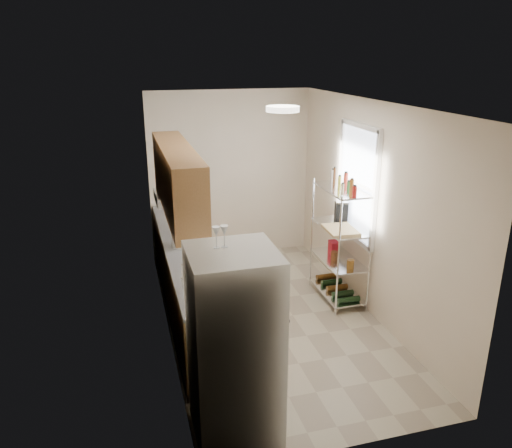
{
  "coord_description": "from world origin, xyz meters",
  "views": [
    {
      "loc": [
        -1.63,
        -5.19,
        3.11
      ],
      "look_at": [
        -0.13,
        0.25,
        1.16
      ],
      "focal_mm": 35.0,
      "sensor_mm": 36.0,
      "label": 1
    }
  ],
  "objects": [
    {
      "name": "window",
      "position": [
        1.23,
        0.35,
        1.55
      ],
      "size": [
        0.06,
        1.0,
        1.46
      ],
      "primitive_type": "cube",
      "color": "white",
      "rests_on": "room"
    },
    {
      "name": "bakers_rack",
      "position": [
        1.0,
        0.3,
        1.11
      ],
      "size": [
        0.45,
        0.9,
        1.73
      ],
      "color": "silver",
      "rests_on": "ground"
    },
    {
      "name": "frying_pan_small",
      "position": [
        -0.88,
        1.17,
        0.92
      ],
      "size": [
        0.23,
        0.23,
        0.04
      ],
      "primitive_type": "cylinder",
      "rotation": [
        0.0,
        0.0,
        -0.04
      ],
      "color": "black",
      "rests_on": "counter_run"
    },
    {
      "name": "room",
      "position": [
        0.0,
        0.0,
        1.3
      ],
      "size": [
        2.52,
        4.42,
        2.62
      ],
      "color": "#B7AD94",
      "rests_on": "ground"
    },
    {
      "name": "espresso_machine",
      "position": [
        1.11,
        0.52,
        1.15
      ],
      "size": [
        0.23,
        0.28,
        0.28
      ],
      "primitive_type": "cube",
      "rotation": [
        0.0,
        0.0,
        -0.33
      ],
      "color": "black",
      "rests_on": "bakers_rack"
    },
    {
      "name": "wine_glass_b",
      "position": [
        -0.97,
        -1.67,
        1.77
      ],
      "size": [
        0.06,
        0.06,
        0.17
      ],
      "primitive_type": null,
      "color": "silver",
      "rests_on": "refrigerator"
    },
    {
      "name": "upper_cabinets",
      "position": [
        -1.05,
        0.1,
        1.81
      ],
      "size": [
        0.33,
        2.2,
        0.72
      ],
      "primitive_type": "cube",
      "color": "#B8824E",
      "rests_on": "room"
    },
    {
      "name": "refrigerator",
      "position": [
        -0.87,
        -1.76,
        0.84
      ],
      "size": [
        0.69,
        0.69,
        1.68
      ],
      "primitive_type": "cube",
      "color": "white",
      "rests_on": "ground"
    },
    {
      "name": "cutting_board",
      "position": [
        0.93,
        0.14,
        1.03
      ],
      "size": [
        0.39,
        0.48,
        0.03
      ],
      "primitive_type": "cube",
      "rotation": [
        0.0,
        0.0,
        -0.06
      ],
      "color": "tan",
      "rests_on": "bakers_rack"
    },
    {
      "name": "range_hood",
      "position": [
        -1.0,
        0.9,
        1.39
      ],
      "size": [
        0.5,
        0.6,
        0.12
      ],
      "primitive_type": "cube",
      "color": "#B7BABC",
      "rests_on": "room"
    },
    {
      "name": "storage_bag",
      "position": [
        1.01,
        0.48,
        0.65
      ],
      "size": [
        0.12,
        0.16,
        0.18
      ],
      "primitive_type": "cube",
      "rotation": [
        0.0,
        0.0,
        -0.07
      ],
      "color": "maroon",
      "rests_on": "bakers_rack"
    },
    {
      "name": "rice_cooker",
      "position": [
        -0.99,
        0.44,
        1.01
      ],
      "size": [
        0.26,
        0.26,
        0.21
      ],
      "primitive_type": "cylinder",
      "color": "silver",
      "rests_on": "counter_run"
    },
    {
      "name": "ceiling_dome",
      "position": [
        0.0,
        -0.3,
        2.57
      ],
      "size": [
        0.34,
        0.34,
        0.05
      ],
      "primitive_type": "cylinder",
      "color": "white",
      "rests_on": "room"
    },
    {
      "name": "wine_glass_a",
      "position": [
        -0.91,
        -1.66,
        1.77
      ],
      "size": [
        0.06,
        0.06,
        0.18
      ],
      "primitive_type": null,
      "color": "silver",
      "rests_on": "refrigerator"
    },
    {
      "name": "frying_pan_large",
      "position": [
        -0.91,
        0.68,
        0.92
      ],
      "size": [
        0.28,
        0.28,
        0.05
      ],
      "primitive_type": "cylinder",
      "rotation": [
        0.0,
        0.0,
        -0.08
      ],
      "color": "black",
      "rests_on": "counter_run"
    },
    {
      "name": "counter_run",
      "position": [
        -0.92,
        0.44,
        0.45
      ],
      "size": [
        0.63,
        3.51,
        0.9
      ],
      "color": "#B8824E",
      "rests_on": "ground"
    }
  ]
}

